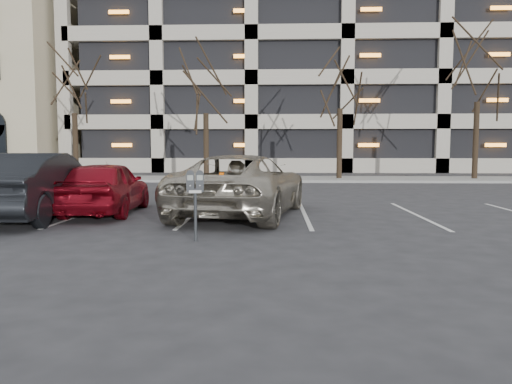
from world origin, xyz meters
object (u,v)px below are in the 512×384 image
at_px(tree_d, 479,53).
at_px(parking_meter, 195,188).
at_px(tree_c, 341,64).
at_px(car_red, 106,187).
at_px(tree_b, 206,72).
at_px(suv_silver, 242,185).
at_px(car_dark, 37,186).
at_px(tree_a, 73,72).

bearing_deg(tree_d, parking_meter, -124.05).
xyz_separation_m(tree_c, car_red, (-7.68, -13.76, -5.31)).
distance_m(tree_b, parking_meter, 18.18).
relative_size(tree_c, car_red, 2.07).
height_order(suv_silver, car_dark, car_dark).
height_order(tree_b, car_red, tree_b).
relative_size(tree_b, car_dark, 1.64).
bearing_deg(car_red, tree_d, -139.86).
bearing_deg(tree_d, car_dark, -137.34).
bearing_deg(car_dark, car_red, -145.39).
bearing_deg(tree_a, parking_meter, -62.13).
xyz_separation_m(tree_a, car_red, (6.32, -13.76, -4.98)).
distance_m(tree_c, car_dark, 18.04).
xyz_separation_m(tree_c, car_dark, (-8.99, -14.74, -5.21)).
distance_m(tree_b, suv_silver, 15.06).
relative_size(tree_c, tree_d, 0.92).
relative_size(tree_d, car_dark, 1.90).
bearing_deg(car_dark, tree_d, -139.33).
xyz_separation_m(parking_meter, suv_silver, (0.61, 3.47, -0.20)).
xyz_separation_m(tree_b, car_red, (-0.68, -13.76, -4.94)).
xyz_separation_m(tree_d, parking_meter, (-11.78, -17.43, -5.54)).
bearing_deg(car_red, tree_b, -95.83).
height_order(tree_d, parking_meter, tree_d).
bearing_deg(suv_silver, tree_d, -118.24).
bearing_deg(tree_c, parking_meter, -105.34).
bearing_deg(car_dark, tree_c, -123.38).
relative_size(parking_meter, car_red, 0.31).
distance_m(tree_b, tree_c, 7.01).
relative_size(car_red, car_dark, 0.85).
bearing_deg(suv_silver, tree_a, -44.46).
relative_size(tree_b, tree_d, 0.87).
xyz_separation_m(parking_meter, car_dark, (-4.21, 2.69, -0.18)).
distance_m(tree_d, suv_silver, 18.79).
height_order(tree_d, suv_silver, tree_d).
bearing_deg(tree_b, tree_a, 180.00).
bearing_deg(parking_meter, tree_c, 66.39).
height_order(tree_a, parking_meter, tree_a).
bearing_deg(suv_silver, car_dark, 19.53).
distance_m(tree_a, tree_c, 14.00).
height_order(tree_a, car_dark, tree_a).
xyz_separation_m(tree_b, car_dark, (-1.99, -14.74, -4.84)).
relative_size(tree_a, tree_d, 0.87).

